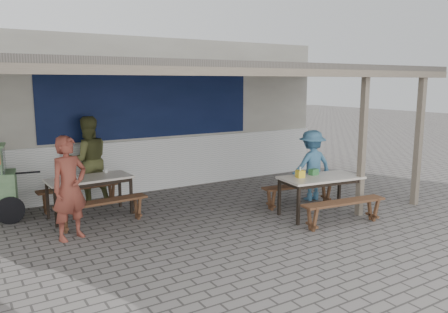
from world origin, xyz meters
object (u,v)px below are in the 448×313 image
Objects in this scene: bench_left_wall at (80,192)px; tissue_box at (300,174)px; donation_box at (314,172)px; condiment_jar at (106,171)px; bench_right_street at (344,207)px; condiment_bowl at (74,179)px; bench_right_wall at (300,190)px; patron_right_table at (312,165)px; bench_left_street at (102,207)px; table_left at (89,182)px; patron_street_side at (70,188)px; table_right at (321,180)px; patron_wall_side at (88,160)px.

bench_left_wall is 4.37m from tissue_box.
donation_box is 4.03m from condiment_jar.
condiment_bowl is at bearing 151.36° from bench_right_street.
bench_right_wall is (3.85, -2.20, 0.00)m from bench_left_wall.
bench_left_street is at bearing -2.79° from patron_right_table.
donation_box is at bearing -31.73° from table_left.
condiment_jar is at bearing 29.61° from table_left.
tissue_box is (3.38, -2.72, 0.48)m from bench_left_wall.
donation_box is at bearing -38.67° from bench_left_wall.
bench_right_street is 4.64m from patron_street_side.
bench_left_street is 1.08× the size of patron_right_table.
donation_box is (3.72, -2.02, 0.13)m from table_left.
table_left is 3.94m from tissue_box.
condiment_jar is at bearing 64.94° from bench_left_street.
table_left is 20.08× the size of condiment_jar.
patron_street_side is 4.41m from donation_box.
bench_right_wall is (0.09, 0.67, -0.33)m from table_right.
bench_right_street is 0.91× the size of patron_wall_side.
patron_wall_side is at bearing 145.24° from table_right.
patron_wall_side is at bearing 72.81° from table_left.
patron_street_side reaches higher than table_left.
table_left is 0.92× the size of patron_street_side.
bench_left_wall is 1.08× the size of patron_right_table.
donation_box reaches higher than table_right.
table_left is at bearing 151.48° from donation_box.
bench_left_wall is at bearing 138.16° from condiment_jar.
patron_right_table is 10.98× the size of tissue_box.
table_right is 0.89× the size of patron_wall_side.
donation_box is 2.22× the size of condiment_jar.
patron_street_side reaches higher than condiment_jar.
bench_left_wall is 1.84m from patron_street_side.
table_right is at bearing -88.00° from donation_box.
table_left is 0.73m from bench_left_wall.
tissue_box is (-0.38, 0.15, 0.14)m from table_right.
patron_right_table is at bearing -21.30° from condiment_jar.
bench_right_wall is at bearing 90.00° from bench_right_street.
table_left reaches higher than bench_left_wall.
patron_street_side is 21.76× the size of condiment_jar.
condiment_bowl reaches higher than bench_left_wall.
condiment_bowl is (-3.64, 2.02, -0.05)m from tissue_box.
bench_left_street is at bearing -111.85° from condiment_jar.
patron_wall_side is (0.81, 1.96, 0.07)m from patron_street_side.
bench_left_street is at bearing 173.99° from bench_right_wall.
patron_wall_side is (0.19, 1.58, 0.57)m from bench_left_street.
tissue_box is at bearing -34.87° from table_left.
patron_right_table reaches higher than bench_right_street.
table_left is 9.33× the size of condiment_bowl.
bench_left_wall is 0.89× the size of patron_wall_side.
bench_right_street is at bearing -44.18° from condiment_jar.
tissue_box is at bearing -124.60° from bench_right_wall.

